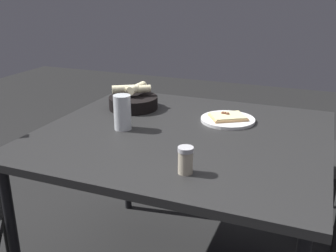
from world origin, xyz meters
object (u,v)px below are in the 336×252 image
Objects in this scene: bread_basket at (133,101)px; pepper_shaker at (185,162)px; pizza_plate at (228,119)px; beer_glass at (123,114)px; dining_table at (182,145)px.

bread_basket reaches higher than pepper_shaker.
bread_basket is (0.48, -0.02, 0.03)m from pizza_plate.
beer_glass is (-0.09, 0.28, 0.02)m from bread_basket.
pizza_plate reaches higher than dining_table.
bread_basket is 2.64× the size of pepper_shaker.
pepper_shaker reaches higher than pizza_plate.
bread_basket reaches higher than pizza_plate.
beer_glass reaches higher than pepper_shaker.
beer_glass is at bearing -37.14° from pepper_shaker.
dining_table is 7.92× the size of beer_glass.
pepper_shaker is (0.00, 0.55, 0.03)m from pizza_plate.
beer_glass is 0.48m from pepper_shaker.
pepper_shaker is at bearing 89.62° from pizza_plate.
beer_glass is at bearing 12.60° from dining_table.
bread_basket is at bearing -50.16° from pepper_shaker.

